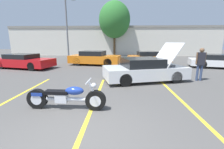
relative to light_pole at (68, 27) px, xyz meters
The scene contains 15 objects.
ground_plane 16.10m from the light_pole, 71.25° to the right, with size 80.00×80.00×0.00m, color #514F4C.
parking_stripe_middle 13.14m from the light_pole, 81.07° to the right, with size 0.12×5.66×0.01m, color yellow.
parking_stripe_back 13.95m from the light_pole, 67.81° to the right, with size 0.12×5.66×0.01m, color yellow.
parking_stripe_far 15.36m from the light_pole, 56.62° to the right, with size 0.12×5.66×0.01m, color yellow.
far_building 8.94m from the light_pole, 55.20° to the left, with size 32.00×4.20×4.40m.
light_pole is the anchor object (origin of this frame).
tree_background 7.32m from the light_pole, 43.31° to the left, with size 4.46×4.46×7.73m.
motorcycle 14.41m from the light_pole, 72.20° to the right, with size 2.50×0.70×0.95m.
show_car_hood_open 12.53m from the light_pole, 52.74° to the right, with size 4.67×2.91×2.04m.
parked_car_left_row 7.09m from the light_pole, 105.65° to the right, with size 5.01×2.83×1.14m.
parked_car_mid_left_row 6.33m from the light_pole, 47.60° to the right, with size 4.79×2.62×1.27m.
parked_car_mid_right_row 9.80m from the light_pole, 16.05° to the right, with size 4.23×2.18×1.16m.
parked_car_right_row 15.22m from the light_pole, 20.47° to the right, with size 4.51×2.82×1.09m.
spectator_near_motorcycle 11.31m from the light_pole, 30.65° to the right, with size 0.52×0.22×1.71m.
spectator_by_show_car 14.27m from the light_pole, 42.75° to the right, with size 0.52×0.23×1.77m.
Camera 1 is at (0.89, -2.85, 2.08)m, focal length 24.00 mm.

